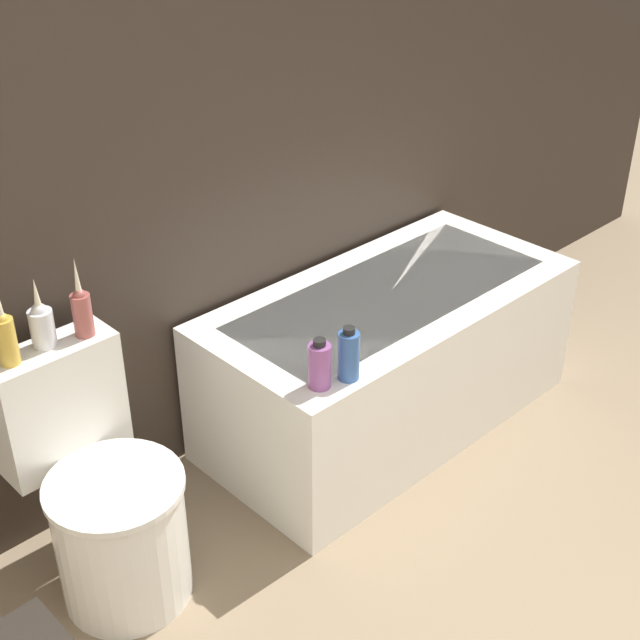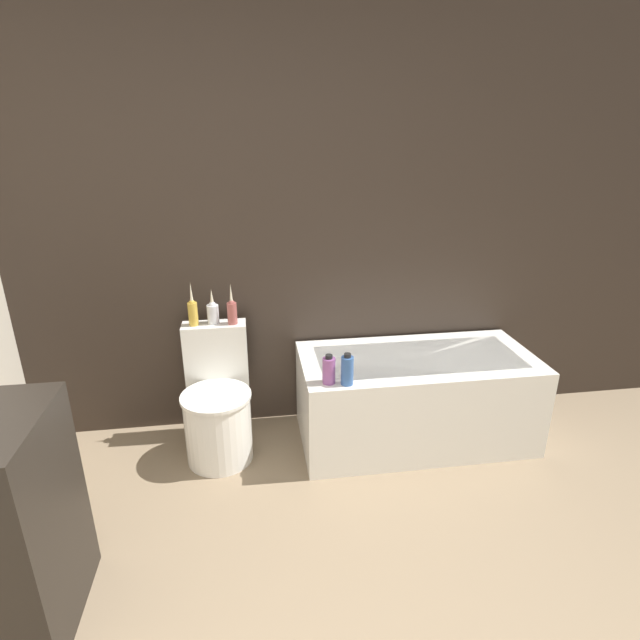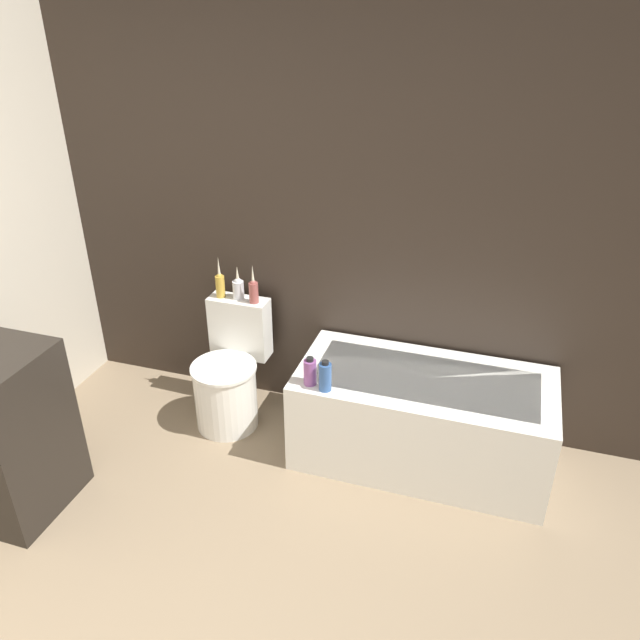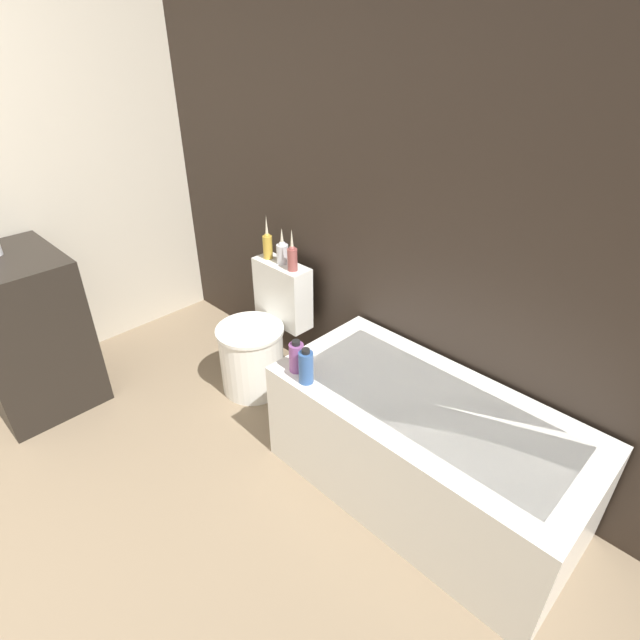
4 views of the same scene
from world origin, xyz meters
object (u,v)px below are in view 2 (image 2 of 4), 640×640
(bathtub, at_px, (415,397))
(shampoo_bottle_short, at_px, (347,370))
(toilet, at_px, (218,408))
(vase_silver, at_px, (213,312))
(vase_bronze, at_px, (232,311))
(vase_gold, at_px, (193,311))
(shampoo_bottle_tall, at_px, (329,370))

(bathtub, relative_size, shampoo_bottle_short, 7.90)
(shampoo_bottle_short, bearing_deg, toilet, 157.89)
(vase_silver, bearing_deg, vase_bronze, -12.82)
(toilet, bearing_deg, vase_bronze, 58.51)
(vase_gold, bearing_deg, toilet, -59.84)
(shampoo_bottle_short, bearing_deg, vase_silver, 144.97)
(vase_gold, distance_m, shampoo_bottle_tall, 0.88)
(shampoo_bottle_short, bearing_deg, bathtub, 29.13)
(bathtub, relative_size, vase_gold, 5.36)
(vase_bronze, xyz_separation_m, shampoo_bottle_tall, (0.50, -0.44, -0.20))
(toilet, bearing_deg, bathtub, -0.75)
(vase_gold, bearing_deg, vase_bronze, -2.54)
(toilet, distance_m, vase_silver, 0.56)
(bathtub, height_order, vase_bronze, vase_bronze)
(vase_silver, bearing_deg, toilet, -90.00)
(vase_silver, xyz_separation_m, vase_bronze, (0.11, -0.03, 0.01))
(vase_silver, height_order, shampoo_bottle_tall, vase_silver)
(shampoo_bottle_short, bearing_deg, shampoo_bottle_tall, 163.09)
(vase_bronze, bearing_deg, toilet, -121.49)
(vase_gold, relative_size, shampoo_bottle_tall, 1.60)
(shampoo_bottle_tall, distance_m, shampoo_bottle_short, 0.10)
(bathtub, height_order, shampoo_bottle_tall, shampoo_bottle_tall)
(toilet, bearing_deg, shampoo_bottle_short, -22.11)
(vase_bronze, distance_m, shampoo_bottle_tall, 0.70)
(vase_bronze, xyz_separation_m, shampoo_bottle_short, (0.60, -0.47, -0.20))
(vase_bronze, bearing_deg, vase_gold, 177.46)
(toilet, relative_size, shampoo_bottle_tall, 4.59)
(toilet, distance_m, vase_gold, 0.58)
(bathtub, height_order, vase_gold, vase_gold)
(bathtub, bearing_deg, vase_silver, 169.38)
(vase_gold, relative_size, shampoo_bottle_short, 1.47)
(shampoo_bottle_tall, bearing_deg, bathtub, 22.73)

